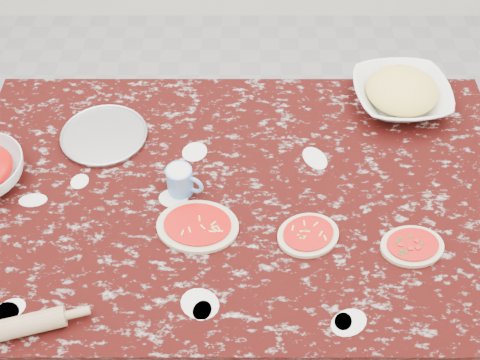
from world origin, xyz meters
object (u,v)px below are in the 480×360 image
at_px(cheese_bowl, 401,96).
at_px(flour_mug, 181,180).
at_px(worktable, 240,209).
at_px(rolling_pin, 11,328).
at_px(pizza_tray, 104,136).

distance_m(cheese_bowl, flour_mug, 0.78).
relative_size(worktable, flour_mug, 14.99).
height_order(flour_mug, rolling_pin, flour_mug).
xyz_separation_m(pizza_tray, rolling_pin, (-0.12, -0.66, 0.02)).
height_order(cheese_bowl, rolling_pin, cheese_bowl).
bearing_deg(cheese_bowl, flour_mug, -151.67).
bearing_deg(pizza_tray, worktable, -27.66).
distance_m(pizza_tray, cheese_bowl, 0.95).
distance_m(pizza_tray, rolling_pin, 0.67).
height_order(worktable, cheese_bowl, cheese_bowl).
bearing_deg(rolling_pin, pizza_tray, 79.96).
height_order(cheese_bowl, flour_mug, flour_mug).
height_order(worktable, flour_mug, flour_mug).
bearing_deg(flour_mug, rolling_pin, -129.96).
distance_m(pizza_tray, flour_mug, 0.34).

